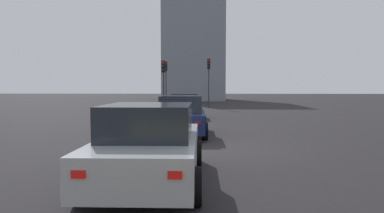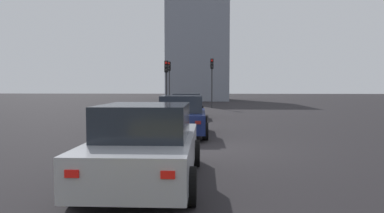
{
  "view_description": "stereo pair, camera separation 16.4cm",
  "coord_description": "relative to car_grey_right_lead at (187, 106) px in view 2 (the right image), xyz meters",
  "views": [
    {
      "loc": [
        -10.51,
        0.53,
        1.93
      ],
      "look_at": [
        0.54,
        0.95,
        1.27
      ],
      "focal_mm": 31.26,
      "sensor_mm": 36.0,
      "label": 1
    },
    {
      "loc": [
        -10.5,
        0.37,
        1.93
      ],
      "look_at": [
        0.54,
        0.95,
        1.27
      ],
      "focal_mm": 31.26,
      "sensor_mm": 36.0,
      "label": 2
    }
  ],
  "objects": [
    {
      "name": "car_silver_right_third",
      "position": [
        -14.34,
        -0.16,
        0.04
      ],
      "size": [
        4.38,
        2.11,
        1.59
      ],
      "rotation": [
        0.0,
        0.0,
        0.01
      ],
      "color": "#A8AAB2",
      "rests_on": "ground_plane"
    },
    {
      "name": "car_navy_right_second",
      "position": [
        -7.74,
        -0.33,
        0.03
      ],
      "size": [
        4.23,
        2.1,
        1.58
      ],
      "rotation": [
        0.0,
        0.0,
        0.02
      ],
      "color": "#141E4C",
      "rests_on": "ground_plane"
    },
    {
      "name": "building_facade_left",
      "position": [
        27.21,
        0.22,
        6.16
      ],
      "size": [
        9.76,
        8.38,
        13.76
      ],
      "primitive_type": "cube",
      "color": "gray",
      "rests_on": "ground_plane"
    },
    {
      "name": "traffic_light_far_left",
      "position": [
        9.11,
        -1.62,
        2.44
      ],
      "size": [
        0.32,
        0.28,
        4.42
      ],
      "rotation": [
        0.0,
        0.0,
        3.14
      ],
      "color": "#2D2D30",
      "rests_on": "ground_plane"
    },
    {
      "name": "traffic_light_near_right",
      "position": [
        12.66,
        2.65,
        2.45
      ],
      "size": [
        0.33,
        0.3,
        4.43
      ],
      "rotation": [
        0.0,
        0.0,
        3.02
      ],
      "color": "#2D2D30",
      "rests_on": "ground_plane"
    },
    {
      "name": "traffic_light_near_left",
      "position": [
        5.02,
        1.96,
        2.11
      ],
      "size": [
        0.32,
        0.28,
        3.94
      ],
      "rotation": [
        0.0,
        0.0,
        3.12
      ],
      "color": "#2D2D30",
      "rests_on": "ground_plane"
    },
    {
      "name": "car_grey_right_lead",
      "position": [
        0.0,
        0.0,
        0.0
      ],
      "size": [
        4.57,
        2.18,
        1.49
      ],
      "rotation": [
        0.0,
        0.0,
        0.03
      ],
      "color": "slate",
      "rests_on": "ground_plane"
    },
    {
      "name": "ground_plane",
      "position": [
        -10.43,
        -1.78,
        -0.82
      ],
      "size": [
        160.0,
        160.0,
        0.2
      ],
      "primitive_type": "cube",
      "color": "black"
    }
  ]
}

